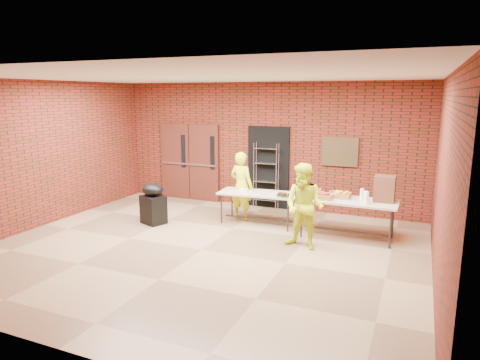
% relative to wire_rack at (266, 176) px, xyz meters
% --- Properties ---
extents(room, '(8.08, 7.08, 3.28)m').
position_rel_wire_rack_xyz_m(room, '(-0.09, -3.32, 0.75)').
color(room, brown).
rests_on(room, ground).
extents(double_doors, '(1.78, 0.12, 2.10)m').
position_rel_wire_rack_xyz_m(double_doors, '(-2.28, 0.12, 0.20)').
color(double_doors, '#481A14').
rests_on(double_doors, room).
extents(dark_doorway, '(1.10, 0.06, 2.10)m').
position_rel_wire_rack_xyz_m(dark_doorway, '(0.01, 0.14, 0.20)').
color(dark_doorway, black).
rests_on(dark_doorway, room).
extents(bronze_plaque, '(0.85, 0.04, 0.70)m').
position_rel_wire_rack_xyz_m(bronze_plaque, '(1.81, 0.13, 0.70)').
color(bronze_plaque, '#45351B').
rests_on(bronze_plaque, room).
extents(wire_rack, '(0.63, 0.24, 1.70)m').
position_rel_wire_rack_xyz_m(wire_rack, '(0.00, 0.00, 0.00)').
color(wire_rack, '#AEADB4').
rests_on(wire_rack, room).
extents(table_left, '(1.81, 0.86, 0.73)m').
position_rel_wire_rack_xyz_m(table_left, '(0.30, -1.33, -0.18)').
color(table_left, '#BAA88E').
rests_on(table_left, room).
extents(table_right, '(1.97, 0.86, 0.80)m').
position_rel_wire_rack_xyz_m(table_right, '(2.30, -1.52, -0.11)').
color(table_right, '#BAA88E').
rests_on(table_right, room).
extents(basket_bananas, '(0.40, 0.31, 0.12)m').
position_rel_wire_rack_xyz_m(basket_bananas, '(1.63, -1.62, 0.01)').
color(basket_bananas, olive).
rests_on(basket_bananas, table_right).
extents(basket_oranges, '(0.44, 0.34, 0.14)m').
position_rel_wire_rack_xyz_m(basket_oranges, '(2.12, -1.43, 0.01)').
color(basket_oranges, olive).
rests_on(basket_oranges, table_right).
extents(basket_apples, '(0.44, 0.34, 0.14)m').
position_rel_wire_rack_xyz_m(basket_apples, '(1.79, -1.66, 0.01)').
color(basket_apples, olive).
rests_on(basket_apples, table_right).
extents(muffin_tray, '(0.37, 0.37, 0.09)m').
position_rel_wire_rack_xyz_m(muffin_tray, '(0.94, -1.44, -0.08)').
color(muffin_tray, '#12461D').
rests_on(muffin_tray, table_left).
extents(napkin_box, '(0.16, 0.11, 0.05)m').
position_rel_wire_rack_xyz_m(napkin_box, '(-0.05, -1.34, -0.09)').
color(napkin_box, white).
rests_on(napkin_box, table_left).
extents(coffee_dispenser, '(0.39, 0.35, 0.52)m').
position_rel_wire_rack_xyz_m(coffee_dispenser, '(2.98, -1.39, 0.21)').
color(coffee_dispenser, brown).
rests_on(coffee_dispenser, table_right).
extents(cup_stack_front, '(0.08, 0.08, 0.24)m').
position_rel_wire_rack_xyz_m(cup_stack_front, '(2.66, -1.68, 0.07)').
color(cup_stack_front, white).
rests_on(cup_stack_front, table_right).
extents(cup_stack_mid, '(0.08, 0.08, 0.24)m').
position_rel_wire_rack_xyz_m(cup_stack_mid, '(2.69, -1.73, 0.07)').
color(cup_stack_mid, white).
rests_on(cup_stack_mid, table_right).
extents(cup_stack_back, '(0.08, 0.08, 0.24)m').
position_rel_wire_rack_xyz_m(cup_stack_back, '(2.57, -1.48, 0.07)').
color(cup_stack_back, white).
rests_on(cup_stack_back, table_right).
extents(covered_grill, '(0.63, 0.58, 0.93)m').
position_rel_wire_rack_xyz_m(covered_grill, '(-1.90, -2.24, -0.39)').
color(covered_grill, black).
rests_on(covered_grill, room).
extents(volunteer_woman, '(0.65, 0.48, 1.60)m').
position_rel_wire_rack_xyz_m(volunteer_woman, '(-0.19, -1.16, -0.05)').
color(volunteer_woman, '#CEE219').
rests_on(volunteer_woman, room).
extents(volunteer_man, '(0.90, 0.76, 1.64)m').
position_rel_wire_rack_xyz_m(volunteer_man, '(1.65, -2.46, -0.03)').
color(volunteer_man, '#CEE219').
rests_on(volunteer_man, room).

